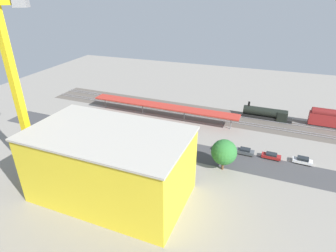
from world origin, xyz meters
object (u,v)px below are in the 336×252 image
object	(u,v)px
parked_car_2	(245,152)
parked_car_0	(303,161)
street_tree_0	(224,152)
platform_canopy_near	(163,106)
parked_car_1	(271,156)
traffic_light	(134,135)
parked_car_3	(224,149)
locomotive	(267,114)
street_tree_1	(63,120)
street_tree_2	(71,123)
tower_crane	(9,86)
box_truck_0	(141,154)
construction_building	(110,165)

from	to	relation	value
parked_car_2	parked_car_0	bearing A→B (deg)	-178.45
parked_car_2	street_tree_0	xyz separation A→B (m)	(4.37, 8.78, 4.02)
platform_canopy_near	street_tree_0	xyz separation A→B (m)	(-23.97, 23.19, 0.59)
parked_car_1	parked_car_2	xyz separation A→B (m)	(6.55, 0.06, 0.06)
platform_canopy_near	traffic_light	xyz separation A→B (m)	(-0.55, 22.60, 0.62)
parked_car_2	street_tree_0	distance (m)	10.60
parked_car_3	traffic_light	distance (m)	23.96
locomotive	street_tree_1	distance (m)	64.42
platform_canopy_near	street_tree_0	bearing A→B (deg)	135.95
street_tree_2	parked_car_0	bearing A→B (deg)	-172.17
street_tree_2	street_tree_0	bearing A→B (deg)	179.09
street_tree_2	locomotive	bearing A→B (deg)	-147.67
parked_car_1	tower_crane	size ratio (longest dim) A/B	0.13
street_tree_0	parked_car_0	bearing A→B (deg)	-153.41
box_truck_0	traffic_light	distance (m)	5.80
box_truck_0	tower_crane	bearing A→B (deg)	33.45
street_tree_1	traffic_light	size ratio (longest dim) A/B	1.02
locomotive	traffic_light	distance (m)	46.47
parked_car_1	street_tree_1	world-z (taller)	street_tree_1
locomotive	traffic_light	bearing A→B (deg)	45.69
parked_car_3	street_tree_2	size ratio (longest dim) A/B	0.62
platform_canopy_near	box_truck_0	world-z (taller)	platform_canopy_near
locomotive	parked_car_1	xyz separation A→B (m)	(-1.94, 24.94, -1.17)
street_tree_1	construction_building	bearing A→B (deg)	145.60
box_truck_0	street_tree_2	xyz separation A→B (m)	(23.35, -3.59, 3.27)
parked_car_2	parked_car_3	bearing A→B (deg)	4.48
parked_car_1	street_tree_0	xyz separation A→B (m)	(10.92, 8.84, 4.08)
locomotive	parked_car_0	xyz separation A→B (m)	(-9.32, 24.62, -1.11)
box_truck_0	parked_car_3	bearing A→B (deg)	-149.18
platform_canopy_near	parked_car_0	bearing A→B (deg)	161.63
locomotive	tower_crane	xyz separation A→B (m)	(50.44, 50.89, 19.81)
construction_building	street_tree_0	bearing A→B (deg)	-138.40
platform_canopy_near	street_tree_2	xyz separation A→B (m)	(19.33, 22.50, 0.81)
platform_canopy_near	locomotive	xyz separation A→B (m)	(-32.95, -10.59, -2.32)
box_truck_0	traffic_light	size ratio (longest dim) A/B	1.23
parked_car_1	construction_building	bearing A→B (deg)	39.13
locomotive	street_tree_0	bearing A→B (deg)	75.12
parked_car_0	construction_building	size ratio (longest dim) A/B	0.15
traffic_light	street_tree_0	bearing A→B (deg)	178.54
parked_car_2	street_tree_0	bearing A→B (deg)	63.52
locomotive	parked_car_1	bearing A→B (deg)	94.46
parked_car_3	parked_car_1	bearing A→B (deg)	-177.68
parked_car_1	box_truck_0	world-z (taller)	box_truck_0
platform_canopy_near	parked_car_3	world-z (taller)	platform_canopy_near
box_truck_0	traffic_light	world-z (taller)	traffic_light
construction_building	box_truck_0	world-z (taller)	construction_building
parked_car_3	parked_car_2	bearing A→B (deg)	-175.52
street_tree_2	parked_car_2	bearing A→B (deg)	-170.37
tower_crane	street_tree_1	xyz separation A→B (m)	(5.16, -18.53, -16.51)
box_truck_0	parked_car_0	bearing A→B (deg)	-162.51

